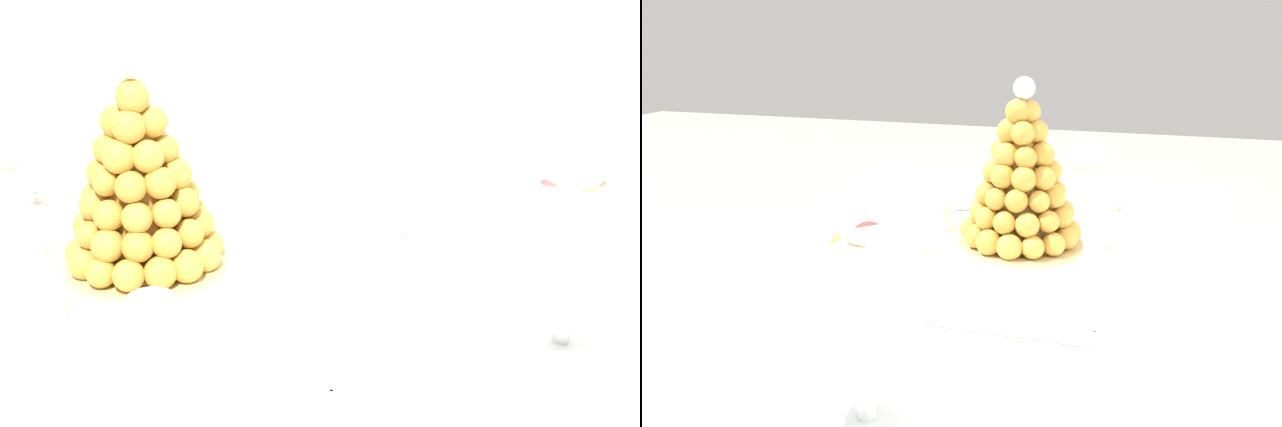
% 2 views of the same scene
% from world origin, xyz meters
% --- Properties ---
extents(buffet_table, '(1.56, 0.95, 0.74)m').
position_xyz_m(buffet_table, '(0.00, 0.00, 0.64)').
color(buffet_table, brown).
rests_on(buffet_table, ground_plane).
extents(serving_tray, '(0.64, 0.43, 0.02)m').
position_xyz_m(serving_tray, '(-0.11, 0.03, 0.74)').
color(serving_tray, white).
rests_on(serving_tray, buffet_table).
extents(croquembouche, '(0.23, 0.23, 0.31)m').
position_xyz_m(croquembouche, '(-0.13, 0.07, 0.86)').
color(croquembouche, tan).
rests_on(croquembouche, serving_tray).
extents(dessert_cup_mid_left, '(0.06, 0.06, 0.05)m').
position_xyz_m(dessert_cup_mid_left, '(-0.19, -0.11, 0.77)').
color(dessert_cup_mid_left, silver).
rests_on(dessert_cup_mid_left, serving_tray).
extents(dessert_cup_centre, '(0.06, 0.06, 0.06)m').
position_xyz_m(dessert_cup_centre, '(-0.03, -0.11, 0.77)').
color(dessert_cup_centre, silver).
rests_on(dessert_cup_centre, serving_tray).
extents(dessert_cup_mid_right, '(0.05, 0.05, 0.06)m').
position_xyz_m(dessert_cup_mid_right, '(0.13, -0.10, 0.77)').
color(dessert_cup_mid_right, silver).
rests_on(dessert_cup_mid_right, serving_tray).
extents(creme_brulee_ramekin, '(0.08, 0.08, 0.03)m').
position_xyz_m(creme_brulee_ramekin, '(-0.31, 0.02, 0.76)').
color(creme_brulee_ramekin, white).
rests_on(creme_brulee_ramekin, serving_tray).
extents(macaron_goblet, '(0.12, 0.12, 0.22)m').
position_xyz_m(macaron_goblet, '(0.44, 0.02, 0.87)').
color(macaron_goblet, white).
rests_on(macaron_goblet, buffet_table).
extents(wine_glass, '(0.08, 0.08, 0.17)m').
position_xyz_m(wine_glass, '(-0.42, 0.15, 0.86)').
color(wine_glass, silver).
rests_on(wine_glass, buffet_table).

